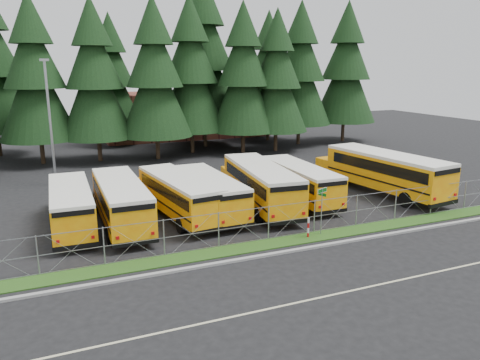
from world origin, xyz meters
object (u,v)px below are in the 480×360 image
at_px(bus_east, 382,173).
at_px(light_standard, 50,118).
at_px(striped_bollard, 308,228).
at_px(bus_1, 71,207).
at_px(bus_6, 297,183).
at_px(street_sign, 322,201).
at_px(bus_5, 259,186).
at_px(bus_2, 121,203).
at_px(bus_4, 208,194).
at_px(bus_3, 177,196).

relative_size(bus_east, light_standard, 1.21).
height_order(striped_bollard, light_standard, light_standard).
xyz_separation_m(bus_1, striped_bollard, (12.34, -7.05, -0.71)).
height_order(bus_6, street_sign, street_sign).
height_order(bus_5, light_standard, light_standard).
height_order(bus_2, bus_east, bus_east).
xyz_separation_m(bus_5, bus_east, (10.16, -0.50, 0.10)).
distance_m(bus_1, bus_4, 8.63).
relative_size(bus_east, striped_bollard, 10.18).
bearing_deg(light_standard, bus_2, -74.40).
bearing_deg(light_standard, bus_4, -52.98).
xyz_separation_m(striped_bollard, light_standard, (-12.88, 18.77, 4.90)).
height_order(bus_2, bus_5, bus_5).
xyz_separation_m(bus_4, bus_6, (6.97, 0.38, 0.03)).
bearing_deg(bus_1, street_sign, -26.34).
bearing_deg(bus_5, bus_2, -173.57).
bearing_deg(bus_2, bus_6, 2.40).
bearing_deg(bus_1, bus_6, 0.92).
bearing_deg(bus_3, bus_east, -9.40).
distance_m(bus_east, street_sign, 11.02).
height_order(bus_1, bus_2, bus_2).
bearing_deg(striped_bollard, light_standard, 124.46).
distance_m(bus_2, bus_5, 9.49).
height_order(bus_4, street_sign, street_sign).
height_order(bus_1, bus_6, bus_6).
xyz_separation_m(bus_6, striped_bollard, (-3.24, -7.01, -0.74)).
bearing_deg(bus_4, street_sign, -55.98).
relative_size(bus_5, striped_bollard, 9.53).
height_order(bus_4, bus_east, bus_east).
bearing_deg(bus_5, street_sign, -75.98).
bearing_deg(bus_3, bus_6, -5.51).
bearing_deg(bus_2, bus_4, 1.07).
bearing_deg(bus_3, bus_5, -8.01).
height_order(bus_1, light_standard, light_standard).
bearing_deg(bus_2, street_sign, -31.19).
bearing_deg(bus_6, bus_1, -178.59).
xyz_separation_m(bus_3, striped_bollard, (5.82, -6.71, -0.77)).
relative_size(bus_5, bus_east, 0.94).
relative_size(bus_4, bus_east, 0.82).
height_order(bus_5, bus_6, bus_5).
distance_m(bus_2, street_sign, 12.25).
height_order(bus_1, street_sign, street_sign).
relative_size(bus_5, light_standard, 1.13).
xyz_separation_m(bus_4, light_standard, (-9.15, 12.14, 4.19)).
bearing_deg(bus_3, bus_4, -9.67).
bearing_deg(bus_4, striped_bollard, -62.45).
xyz_separation_m(bus_2, striped_bollard, (9.47, -6.56, -0.81)).
xyz_separation_m(bus_3, bus_6, (9.06, 0.29, -0.03)).
xyz_separation_m(bus_3, bus_east, (16.00, -0.57, 0.24)).
distance_m(bus_east, light_standard, 26.58).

